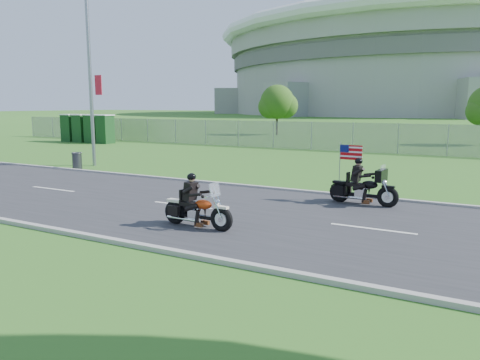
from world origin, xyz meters
The scene contains 15 objects.
ground centered at (0.00, 0.00, 0.00)m, with size 420.00×420.00×0.00m, color #2C5A1C.
road centered at (0.00, 0.00, 0.02)m, with size 120.00×8.00×0.04m, color #28282B.
curb_north centered at (0.00, 4.05, 0.05)m, with size 120.00×0.18×0.12m, color #9E9B93.
curb_south centered at (0.00, -4.05, 0.05)m, with size 120.00×0.18×0.12m, color #9E9B93.
fence centered at (-5.00, 20.00, 1.00)m, with size 60.00×0.03×2.00m, color gray.
stadium centered at (-20.00, 170.00, 15.58)m, with size 140.40×140.40×29.20m.
streetlight centered at (-11.98, 6.22, 5.64)m, with size 0.90×2.46×10.00m.
porta_toilet_a centered at (-22.00, 17.00, 1.15)m, with size 1.10×1.10×2.30m, color #133C16.
porta_toilet_b centered at (-23.40, 17.00, 1.15)m, with size 1.10×1.10×2.30m, color #133C16.
porta_toilet_c centered at (-24.80, 17.00, 1.15)m, with size 1.10×1.10×2.30m, color #133C16.
porta_toilet_d centered at (-26.20, 17.00, 1.15)m, with size 1.10×1.10×2.30m, color #133C16.
tree_fence_mid centered at (-13.95, 34.04, 3.30)m, with size 3.96×3.69×5.30m.
motorcycle_lead centered at (-0.12, -1.98, 0.47)m, with size 2.17×0.57×1.46m.
motorcycle_follow centered at (2.99, 2.95, 0.53)m, with size 2.27×0.75×1.90m.
trash_can centered at (-11.75, 4.61, 0.41)m, with size 0.47×0.47×0.81m, color #343439.
Camera 1 is at (6.60, -11.91, 3.21)m, focal length 35.00 mm.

